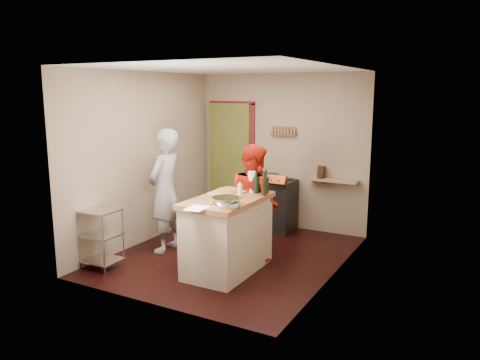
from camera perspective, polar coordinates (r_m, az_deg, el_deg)
name	(u,v)px	position (r m, az deg, el deg)	size (l,w,h in m)	color
floor	(231,255)	(6.75, -1.16, -9.19)	(3.50, 3.50, 0.00)	black
back_wall	(249,158)	(8.30, 1.07, 2.65)	(3.00, 0.44, 2.60)	gray
left_wall	(145,158)	(7.28, -11.53, 2.63)	(0.04, 3.50, 2.60)	gray
right_wall	(337,175)	(5.83, 11.69, 0.64)	(0.04, 3.50, 2.60)	gray
ceiling	(230,68)	(6.35, -1.26, 13.53)	(3.00, 3.50, 0.02)	white
stove	(275,204)	(7.82, 4.32, -2.98)	(0.60, 0.63, 1.00)	black
wire_shelving	(101,235)	(6.46, -16.61, -6.49)	(0.48, 0.40, 0.80)	silver
island	(228,233)	(6.06, -1.49, -6.46)	(0.78, 1.45, 1.28)	beige
person_stripe	(165,191)	(6.82, -9.13, -1.31)	(0.65, 0.43, 1.79)	#B1B1B6
person_red	(254,201)	(6.50, 1.75, -2.61)	(0.78, 0.61, 1.60)	#B91B0C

